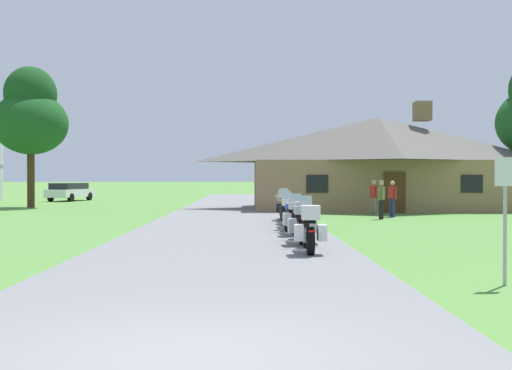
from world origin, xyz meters
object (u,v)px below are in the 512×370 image
(motorcycle_white_fourth_in_row, at_px, (288,212))
(bystander_red_shirt_beside_signpost, at_px, (392,197))
(bystander_red_shirt_near_lodge, at_px, (374,196))
(motorcycle_blue_farthest_in_row, at_px, (285,206))
(parked_white_suv_far_left, at_px, (70,191))
(motorcycle_blue_third_in_row, at_px, (293,217))
(motorcycle_green_nearest_to_camera, at_px, (309,229))
(bystander_olive_shirt_by_tree, at_px, (381,197))
(tree_left_far, at_px, (31,115))
(motorcycle_yellow_fifth_in_row, at_px, (288,209))
(motorcycle_blue_second_in_row, at_px, (300,223))
(metal_signpost_roadside, at_px, (505,205))

(motorcycle_white_fourth_in_row, distance_m, bystander_red_shirt_beside_signpost, 8.50)
(bystander_red_shirt_near_lodge, bearing_deg, motorcycle_blue_farthest_in_row, 101.22)
(motorcycle_white_fourth_in_row, distance_m, parked_white_suv_far_left, 30.40)
(motorcycle_blue_third_in_row, relative_size, motorcycle_white_fourth_in_row, 1.00)
(motorcycle_green_nearest_to_camera, distance_m, bystander_olive_shirt_by_tree, 12.77)
(motorcycle_blue_third_in_row, height_order, motorcycle_blue_farthest_in_row, same)
(tree_left_far, bearing_deg, motorcycle_blue_farthest_in_row, -38.08)
(motorcycle_blue_third_in_row, height_order, parked_white_suv_far_left, parked_white_suv_far_left)
(bystander_red_shirt_near_lodge, bearing_deg, motorcycle_white_fourth_in_row, 121.31)
(motorcycle_yellow_fifth_in_row, relative_size, motorcycle_blue_farthest_in_row, 1.00)
(motorcycle_blue_third_in_row, bearing_deg, motorcycle_blue_second_in_row, -96.18)
(bystander_red_shirt_near_lodge, bearing_deg, parked_white_suv_far_left, 19.05)
(motorcycle_white_fourth_in_row, distance_m, bystander_red_shirt_near_lodge, 9.40)
(motorcycle_green_nearest_to_camera, xyz_separation_m, motorcycle_blue_farthest_in_row, (0.13, 11.14, 0.00))
(motorcycle_blue_farthest_in_row, bearing_deg, tree_left_far, 144.39)
(bystander_olive_shirt_by_tree, bearing_deg, bystander_red_shirt_near_lodge, 26.25)
(motorcycle_green_nearest_to_camera, distance_m, motorcycle_white_fourth_in_row, 6.80)
(motorcycle_yellow_fifth_in_row, distance_m, bystander_olive_shirt_by_tree, 5.24)
(bystander_red_shirt_beside_signpost, relative_size, bystander_olive_shirt_by_tree, 0.99)
(bystander_red_shirt_near_lodge, height_order, metal_signpost_roadside, metal_signpost_roadside)
(motorcycle_green_nearest_to_camera, relative_size, motorcycle_yellow_fifth_in_row, 1.00)
(tree_left_far, bearing_deg, parked_white_suv_far_left, 93.93)
(motorcycle_green_nearest_to_camera, relative_size, tree_left_far, 0.24)
(motorcycle_yellow_fifth_in_row, xyz_separation_m, bystander_red_shirt_beside_signpost, (5.11, 4.50, 0.32))
(motorcycle_blue_second_in_row, height_order, motorcycle_blue_third_in_row, same)
(motorcycle_green_nearest_to_camera, relative_size, parked_white_suv_far_left, 0.43)
(parked_white_suv_far_left, bearing_deg, motorcycle_white_fourth_in_row, -46.78)
(motorcycle_blue_second_in_row, distance_m, motorcycle_yellow_fifth_in_row, 6.96)
(motorcycle_blue_farthest_in_row, bearing_deg, bystander_red_shirt_beside_signpost, 27.08)
(motorcycle_white_fourth_in_row, height_order, motorcycle_blue_farthest_in_row, same)
(parked_white_suv_far_left, bearing_deg, bystander_red_shirt_beside_signpost, -30.63)
(motorcycle_blue_farthest_in_row, xyz_separation_m, metal_signpost_roadside, (2.73, -15.18, 0.74))
(motorcycle_yellow_fifth_in_row, distance_m, bystander_red_shirt_near_lodge, 7.51)
(bystander_red_shirt_beside_signpost, bearing_deg, metal_signpost_roadside, -29.67)
(bystander_olive_shirt_by_tree, bearing_deg, parked_white_suv_far_left, 75.02)
(bystander_olive_shirt_by_tree, bearing_deg, motorcycle_white_fourth_in_row, 171.77)
(motorcycle_blue_farthest_in_row, height_order, bystander_olive_shirt_by_tree, bystander_olive_shirt_by_tree)
(motorcycle_white_fourth_in_row, bearing_deg, motorcycle_yellow_fifth_in_row, 84.59)
(motorcycle_green_nearest_to_camera, relative_size, metal_signpost_roadside, 0.97)
(motorcycle_blue_farthest_in_row, bearing_deg, metal_signpost_roadside, -77.35)
(bystander_red_shirt_beside_signpost, bearing_deg, motorcycle_blue_third_in_row, -52.30)
(bystander_red_shirt_beside_signpost, bearing_deg, tree_left_far, -136.92)
(motorcycle_green_nearest_to_camera, bearing_deg, bystander_olive_shirt_by_tree, 71.14)
(motorcycle_white_fourth_in_row, height_order, bystander_red_shirt_near_lodge, bystander_red_shirt_near_lodge)
(motorcycle_green_nearest_to_camera, height_order, motorcycle_blue_second_in_row, same)
(motorcycle_yellow_fifth_in_row, bearing_deg, motorcycle_blue_third_in_row, -99.50)
(motorcycle_blue_third_in_row, xyz_separation_m, metal_signpost_roadside, (2.90, -8.52, 0.74))
(bystander_olive_shirt_by_tree, distance_m, tree_left_far, 22.20)
(motorcycle_blue_third_in_row, relative_size, parked_white_suv_far_left, 0.42)
(metal_signpost_roadside, bearing_deg, motorcycle_yellow_fifth_in_row, 101.97)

